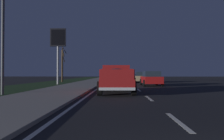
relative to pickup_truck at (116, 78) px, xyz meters
name	(u,v)px	position (x,y,z in m)	size (l,w,h in m)	color
ground	(131,84)	(13.93, -1.75, -0.98)	(144.00, 144.00, 0.00)	black
sidewalk_shoulder	(87,83)	(13.93, 3.95, -0.92)	(108.00, 4.00, 0.12)	gray
grass_verge	(49,83)	(13.93, 8.95, -0.98)	(108.00, 6.00, 0.01)	#1E3819
lane_markings	(112,83)	(16.36, 0.76, -0.98)	(108.44, 3.54, 0.01)	silver
pickup_truck	(116,78)	(0.00, 0.00, 0.00)	(5.47, 2.38, 1.87)	maroon
sedan_red	(151,78)	(8.81, -3.65, -0.20)	(4.42, 2.06, 1.54)	maroon
sedan_black	(118,77)	(16.69, -0.14, -0.20)	(4.43, 2.08, 1.54)	black
sedan_tan	(141,77)	(17.27, -3.44, -0.20)	(4.42, 2.05, 1.54)	#9E845B
gas_price_sign	(58,42)	(11.66, 7.21, 4.13)	(0.27, 1.90, 6.81)	#99999E
street_light_near	(8,22)	(-1.65, 6.59, 3.45)	(0.36, 1.97, 7.28)	#4C4C51
bare_tree_far	(62,64)	(18.96, 8.53, 1.78)	(2.38, 0.74, 5.51)	#423323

